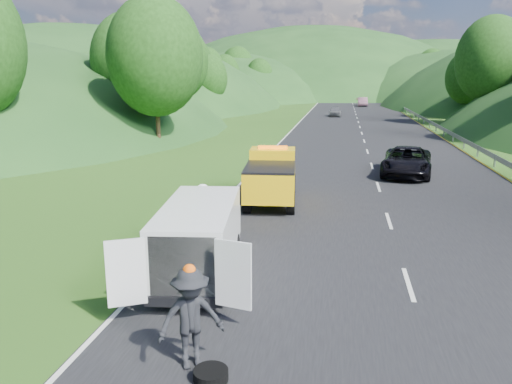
% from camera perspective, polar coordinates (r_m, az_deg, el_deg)
% --- Properties ---
extents(ground, '(320.00, 320.00, 0.00)m').
position_cam_1_polar(ground, '(15.78, 5.20, -6.89)').
color(ground, '#38661E').
rests_on(ground, ground).
extents(road_surface, '(14.00, 200.00, 0.02)m').
position_cam_1_polar(road_surface, '(55.09, 11.78, 7.27)').
color(road_surface, black).
rests_on(road_surface, ground).
extents(guardrail, '(0.06, 140.00, 1.52)m').
position_cam_1_polar(guardrail, '(68.13, 17.67, 8.00)').
color(guardrail, gray).
rests_on(guardrail, ground).
extents(tree_line_left, '(14.00, 140.00, 14.00)m').
position_cam_1_polar(tree_line_left, '(77.63, -5.34, 9.11)').
color(tree_line_left, '#295F1C').
rests_on(tree_line_left, ground).
extents(tree_line_right, '(14.00, 140.00, 14.00)m').
position_cam_1_polar(tree_line_right, '(78.12, 26.28, 7.86)').
color(tree_line_right, '#295F1C').
rests_on(tree_line_right, ground).
extents(hills_backdrop, '(201.00, 288.60, 44.00)m').
position_cam_1_polar(hills_backdrop, '(149.69, 12.04, 10.81)').
color(hills_backdrop, '#2D5B23').
rests_on(hills_backdrop, ground).
extents(tow_truck, '(2.47, 5.59, 2.34)m').
position_cam_1_polar(tow_truck, '(21.61, 1.77, 1.80)').
color(tow_truck, black).
rests_on(tow_truck, ground).
extents(white_van, '(3.17, 6.01, 2.04)m').
position_cam_1_polar(white_van, '(13.71, -6.44, -4.94)').
color(white_van, black).
rests_on(white_van, ground).
extents(woman, '(0.49, 0.67, 1.84)m').
position_cam_1_polar(woman, '(17.24, -5.78, -5.15)').
color(woman, white).
rests_on(woman, ground).
extents(child, '(0.51, 0.43, 0.94)m').
position_cam_1_polar(child, '(16.61, -4.37, -5.83)').
color(child, tan).
rests_on(child, ground).
extents(worker, '(1.46, 1.28, 1.96)m').
position_cam_1_polar(worker, '(10.12, -7.28, -19.17)').
color(worker, black).
rests_on(worker, ground).
extents(suitcase, '(0.44, 0.34, 0.63)m').
position_cam_1_polar(suitcase, '(17.26, -8.16, -4.09)').
color(suitcase, '#5A5743').
rests_on(suitcase, ground).
extents(spare_tire, '(0.64, 0.64, 0.20)m').
position_cam_1_polar(spare_tire, '(9.70, -5.18, -20.70)').
color(spare_tire, black).
rests_on(spare_tire, ground).
extents(passing_suv, '(3.35, 5.85, 1.54)m').
position_cam_1_polar(passing_suv, '(28.95, 16.75, 1.85)').
color(passing_suv, black).
rests_on(passing_suv, ground).
extents(dist_car_a, '(1.50, 3.73, 1.27)m').
position_cam_1_polar(dist_car_a, '(69.10, 9.03, 8.52)').
color(dist_car_a, '#4B4C50').
rests_on(dist_car_a, ground).
extents(dist_car_b, '(1.66, 4.76, 1.57)m').
position_cam_1_polar(dist_car_b, '(93.48, 12.08, 9.56)').
color(dist_car_b, '#6F4A59').
rests_on(dist_car_b, ground).
extents(dist_car_c, '(2.13, 5.24, 1.52)m').
position_cam_1_polar(dist_car_c, '(107.83, 11.50, 10.03)').
color(dist_car_c, '#924D49').
rests_on(dist_car_c, ground).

